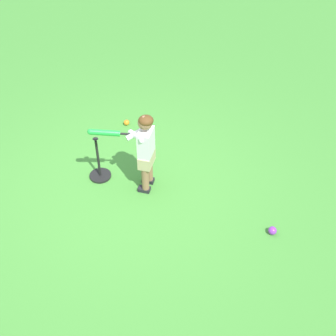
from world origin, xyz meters
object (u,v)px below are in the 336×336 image
at_px(child_batter, 143,146).
at_px(batting_tee, 100,170).
at_px(play_ball_far_right, 126,122).
at_px(play_ball_midfield, 272,231).

distance_m(child_batter, batting_tee, 0.83).
bearing_deg(play_ball_far_right, play_ball_midfield, 71.78).
height_order(play_ball_far_right, play_ball_midfield, play_ball_midfield).
height_order(child_batter, play_ball_far_right, child_batter).
relative_size(play_ball_far_right, play_ball_midfield, 0.86).
bearing_deg(batting_tee, child_batter, 103.76).
height_order(play_ball_far_right, batting_tee, batting_tee).
xyz_separation_m(play_ball_midfield, batting_tee, (0.24, -2.26, 0.06)).
distance_m(child_batter, play_ball_far_right, 1.49).
relative_size(child_batter, batting_tee, 1.74).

